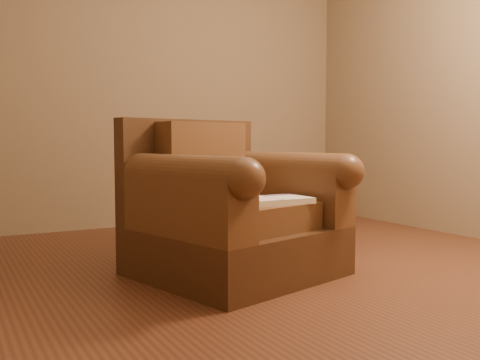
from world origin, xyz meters
TOP-DOWN VIEW (x-y plane):
  - floor at (0.00, 0.00)m, footprint 4.00×4.00m
  - armchair at (-0.27, 0.01)m, footprint 1.24×1.21m
  - teddy_bear at (-0.32, 0.08)m, footprint 0.19×0.21m
  - guidebook at (-0.16, -0.27)m, footprint 0.43×0.26m
  - side_table at (0.66, 0.33)m, footprint 0.42×0.42m

SIDE VIEW (x-z plane):
  - floor at x=0.00m, z-range 0.00..0.00m
  - side_table at x=0.66m, z-range 0.02..0.61m
  - armchair at x=-0.27m, z-range -0.10..0.82m
  - guidebook at x=-0.16m, z-range 0.44..0.48m
  - teddy_bear at x=-0.32m, z-range 0.41..0.66m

